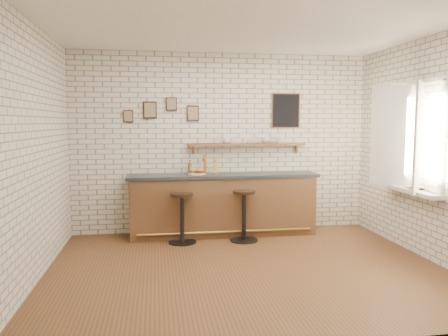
{
  "coord_description": "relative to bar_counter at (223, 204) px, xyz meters",
  "views": [
    {
      "loc": [
        -1.12,
        -5.31,
        1.85
      ],
      "look_at": [
        -0.14,
        0.9,
        1.19
      ],
      "focal_mm": 35.0,
      "sensor_mm": 36.0,
      "label": 1
    }
  ],
  "objects": [
    {
      "name": "bitters_bottle_brown",
      "position": [
        -0.53,
        0.2,
        0.59
      ],
      "size": [
        0.07,
        0.07,
        0.22
      ],
      "color": "brown",
      "rests_on": "bar_counter"
    },
    {
      "name": "window_sill",
      "position": [
        2.43,
        -1.4,
        0.39
      ],
      "size": [
        0.2,
        1.35,
        0.06
      ],
      "color": "white",
      "rests_on": "ground"
    },
    {
      "name": "bar_stool_right",
      "position": [
        0.26,
        -0.44,
        -0.08
      ],
      "size": [
        0.44,
        0.44,
        0.8
      ],
      "color": "black",
      "rests_on": "ground"
    },
    {
      "name": "sandwich_plate",
      "position": [
        -0.43,
        0.01,
        0.51
      ],
      "size": [
        0.28,
        0.28,
        0.01
      ],
      "primitive_type": "cylinder",
      "color": "white",
      "rests_on": "bar_counter"
    },
    {
      "name": "casement_window",
      "position": [
        2.39,
        -1.4,
        1.14
      ],
      "size": [
        0.4,
        1.3,
        1.56
      ],
      "color": "white",
      "rests_on": "ground"
    },
    {
      "name": "shelf_cup_d",
      "position": [
        1.01,
        0.2,
        1.04
      ],
      "size": [
        0.13,
        0.13,
        0.1
      ],
      "primitive_type": "imported",
      "rotation": [
        0.0,
        0.0,
        0.21
      ],
      "color": "white",
      "rests_on": "wall_shelf"
    },
    {
      "name": "bar_stool_left",
      "position": [
        -0.7,
        -0.4,
        -0.09
      ],
      "size": [
        0.43,
        0.43,
        0.77
      ],
      "color": "black",
      "rests_on": "ground"
    },
    {
      "name": "back_wall_decor",
      "position": [
        0.26,
        0.28,
        1.54
      ],
      "size": [
        2.96,
        0.02,
        0.56
      ],
      "color": "black",
      "rests_on": "ground"
    },
    {
      "name": "potato_chips",
      "position": [
        -0.45,
        0.01,
        0.52
      ],
      "size": [
        0.26,
        0.19,
        0.0
      ],
      "color": "#E9AE52",
      "rests_on": "sandwich_plate"
    },
    {
      "name": "bitters_bottle_white",
      "position": [
        -0.3,
        0.2,
        0.6
      ],
      "size": [
        0.06,
        0.06,
        0.24
      ],
      "color": "white",
      "rests_on": "bar_counter"
    },
    {
      "name": "ciabatta_sandwich",
      "position": [
        -0.42,
        0.01,
        0.55
      ],
      "size": [
        0.25,
        0.17,
        0.08
      ],
      "color": "tan",
      "rests_on": "sandwich_plate"
    },
    {
      "name": "wall_shelf",
      "position": [
        0.43,
        0.2,
        0.97
      ],
      "size": [
        2.0,
        0.18,
        0.18
      ],
      "color": "brown",
      "rests_on": "ground"
    },
    {
      "name": "shelf_cup_b",
      "position": [
        0.39,
        0.2,
        1.04
      ],
      "size": [
        0.11,
        0.11,
        0.08
      ],
      "primitive_type": "imported",
      "rotation": [
        0.0,
        0.0,
        1.31
      ],
      "color": "white",
      "rests_on": "wall_shelf"
    },
    {
      "name": "ground",
      "position": [
        0.03,
        -1.7,
        -0.51
      ],
      "size": [
        5.0,
        5.0,
        0.0
      ],
      "primitive_type": "plane",
      "color": "brown",
      "rests_on": "ground"
    },
    {
      "name": "book_lower",
      "position": [
        2.41,
        -1.45,
        0.43
      ],
      "size": [
        0.25,
        0.27,
        0.02
      ],
      "primitive_type": "imported",
      "rotation": [
        0.0,
        0.0,
        0.47
      ],
      "color": "tan",
      "rests_on": "window_sill"
    },
    {
      "name": "bitters_bottle_amber",
      "position": [
        -0.29,
        0.2,
        0.62
      ],
      "size": [
        0.07,
        0.07,
        0.3
      ],
      "color": "#A34B1A",
      "rests_on": "bar_counter"
    },
    {
      "name": "condiment_bottle_yellow",
      "position": [
        -0.1,
        0.2,
        0.59
      ],
      "size": [
        0.06,
        0.06,
        0.2
      ],
      "color": "gold",
      "rests_on": "bar_counter"
    },
    {
      "name": "book_upper",
      "position": [
        2.41,
        -1.45,
        0.45
      ],
      "size": [
        0.28,
        0.31,
        0.02
      ],
      "primitive_type": "imported",
      "rotation": [
        0.0,
        0.0,
        -0.5
      ],
      "color": "tan",
      "rests_on": "book_lower"
    },
    {
      "name": "shelf_cup_a",
      "position": [
        0.09,
        0.2,
        1.05
      ],
      "size": [
        0.14,
        0.14,
        0.1
      ],
      "primitive_type": "imported",
      "rotation": [
        0.0,
        0.0,
        0.09
      ],
      "color": "white",
      "rests_on": "wall_shelf"
    },
    {
      "name": "bar_counter",
      "position": [
        0.0,
        0.0,
        0.0
      ],
      "size": [
        3.1,
        0.65,
        1.01
      ],
      "color": "brown",
      "rests_on": "ground"
    },
    {
      "name": "shelf_cup_c",
      "position": [
        0.77,
        0.2,
        1.04
      ],
      "size": [
        0.16,
        0.16,
        0.1
      ],
      "primitive_type": "imported",
      "rotation": [
        0.0,
        0.0,
        1.25
      ],
      "color": "white",
      "rests_on": "wall_shelf"
    }
  ]
}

